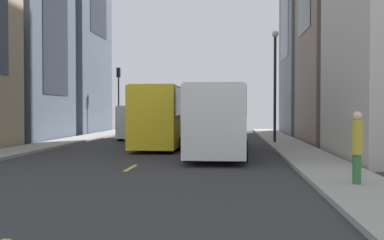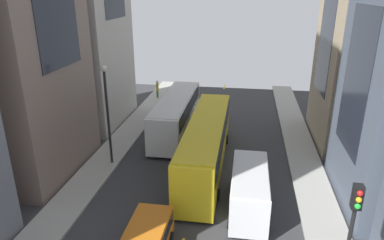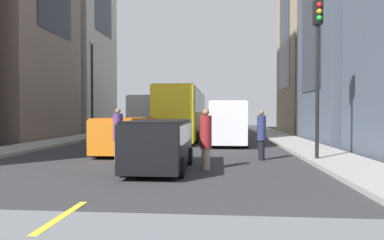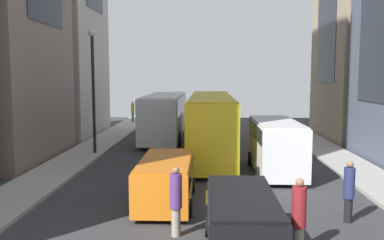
{
  "view_description": "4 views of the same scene",
  "coord_description": "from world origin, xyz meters",
  "views": [
    {
      "loc": [
        -3.88,
        27.33,
        2.26
      ],
      "look_at": [
        -1.77,
        3.4,
        1.71
      ],
      "focal_mm": 41.34,
      "sensor_mm": 36.0,
      "label": 1
    },
    {
      "loc": [
        2.76,
        -24.3,
        12.34
      ],
      "look_at": [
        -1.28,
        1.38,
        2.53
      ],
      "focal_mm": 32.86,
      "sensor_mm": 36.0,
      "label": 2
    },
    {
      "loc": [
        2.92,
        -26.99,
        1.92
      ],
      "look_at": [
        0.71,
        -0.79,
        1.37
      ],
      "focal_mm": 31.65,
      "sensor_mm": 36.0,
      "label": 3
    },
    {
      "loc": [
        -0.04,
        -26.34,
        4.76
      ],
      "look_at": [
        -1.03,
        0.88,
        1.83
      ],
      "focal_mm": 38.61,
      "sensor_mm": 36.0,
      "label": 4
    }
  ],
  "objects": [
    {
      "name": "city_bus_white",
      "position": [
        -3.21,
        4.61,
        2.01
      ],
      "size": [
        2.8,
        11.31,
        3.35
      ],
      "color": "silver",
      "rests_on": "ground"
    },
    {
      "name": "lane_stripe_0",
      "position": [
        0.0,
        -21.0,
        0.01
      ],
      "size": [
        0.16,
        2.0,
        0.01
      ],
      "primitive_type": "cube",
      "color": "yellow",
      "rests_on": "ground"
    },
    {
      "name": "ground_plane",
      "position": [
        0.0,
        0.0,
        0.0
      ],
      "size": [
        41.35,
        41.35,
        0.0
      ],
      "primitive_type": "plane",
      "color": "#333335"
    },
    {
      "name": "lane_stripe_4",
      "position": [
        0.0,
        21.0,
        0.01
      ],
      "size": [
        0.16,
        2.0,
        0.01
      ],
      "primitive_type": "cube",
      "color": "yellow",
      "rests_on": "ground"
    },
    {
      "name": "lane_stripe_3",
      "position": [
        0.0,
        10.5,
        0.01
      ],
      "size": [
        0.16,
        2.0,
        0.01
      ],
      "primitive_type": "cube",
      "color": "yellow",
      "rests_on": "ground"
    },
    {
      "name": "delivery_van_white",
      "position": [
        3.32,
        -6.4,
        1.51
      ],
      "size": [
        2.25,
        5.75,
        2.58
      ],
      "color": "white",
      "rests_on": "ground"
    },
    {
      "name": "sidewalk_west",
      "position": [
        -7.47,
        0.0,
        0.07
      ],
      "size": [
        2.41,
        44.0,
        0.15
      ],
      "primitive_type": "cube",
      "color": "#9E9B93",
      "rests_on": "ground"
    },
    {
      "name": "traffic_light_near_corner",
      "position": [
        6.67,
        -13.51,
        4.37
      ],
      "size": [
        0.32,
        0.44,
        6.09
      ],
      "color": "black",
      "rests_on": "ground"
    },
    {
      "name": "building_east_2",
      "position": [
        12.43,
        5.35,
        9.38
      ],
      "size": [
        7.19,
        8.65,
        18.77
      ],
      "color": "tan",
      "rests_on": "ground"
    },
    {
      "name": "pedestrian_crossing_near",
      "position": [
        -7.46,
        14.43,
        1.27
      ],
      "size": [
        0.32,
        0.32,
        2.07
      ],
      "rotation": [
        0.0,
        0.0,
        4.12
      ],
      "color": "#336B38",
      "rests_on": "ground"
    },
    {
      "name": "pedestrian_crossing_mid",
      "position": [
        -0.95,
        -14.5,
        1.11
      ],
      "size": [
        0.36,
        0.36,
        2.1
      ],
      "rotation": [
        0.0,
        0.0,
        5.41
      ],
      "color": "gray",
      "rests_on": "ground"
    },
    {
      "name": "streetlamp_near",
      "position": [
        -6.77,
        -2.13,
        4.61
      ],
      "size": [
        0.44,
        0.44,
        7.32
      ],
      "color": "black",
      "rests_on": "ground"
    },
    {
      "name": "lane_stripe_2",
      "position": [
        0.0,
        0.0,
        0.01
      ],
      "size": [
        0.16,
        2.0,
        0.01
      ],
      "primitive_type": "cube",
      "color": "yellow",
      "rests_on": "ground"
    },
    {
      "name": "car_black_1",
      "position": [
        0.89,
        -15.78,
        0.99
      ],
      "size": [
        1.94,
        4.24,
        1.68
      ],
      "color": "black",
      "rests_on": "ground"
    },
    {
      "name": "building_east_1",
      "position": [
        13.38,
        -3.99,
        7.44
      ],
      "size": [
        9.1,
        8.29,
        14.88
      ],
      "color": "#4C5666",
      "rests_on": "ground"
    },
    {
      "name": "car_orange_0",
      "position": [
        -1.56,
        -11.37,
        1.0
      ],
      "size": [
        2.07,
        4.69,
        1.69
      ],
      "color": "orange",
      "rests_on": "ground"
    },
    {
      "name": "pedestrian_waiting_curb",
      "position": [
        4.57,
        -13.13,
        1.08
      ],
      "size": [
        0.35,
        0.35,
        2.04
      ],
      "rotation": [
        0.0,
        0.0,
        1.76
      ],
      "color": "black",
      "rests_on": "ground"
    },
    {
      "name": "pedestrian_walking_far",
      "position": [
        2.43,
        -15.57,
        1.07
      ],
      "size": [
        0.39,
        0.39,
        2.05
      ],
      "rotation": [
        0.0,
        0.0,
        6.07
      ],
      "color": "gray",
      "rests_on": "ground"
    },
    {
      "name": "streetcar_yellow",
      "position": [
        0.2,
        -1.41,
        2.12
      ],
      "size": [
        2.7,
        13.79,
        3.59
      ],
      "color": "yellow",
      "rests_on": "ground"
    },
    {
      "name": "sidewalk_east",
      "position": [
        7.47,
        0.0,
        0.07
      ],
      "size": [
        2.41,
        44.0,
        0.15
      ],
      "primitive_type": "cube",
      "color": "#9E9B93",
      "rests_on": "ground"
    },
    {
      "name": "lane_stripe_1",
      "position": [
        0.0,
        -10.5,
        0.01
      ],
      "size": [
        0.16,
        2.0,
        0.01
      ],
      "primitive_type": "cube",
      "color": "yellow",
      "rests_on": "ground"
    }
  ]
}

